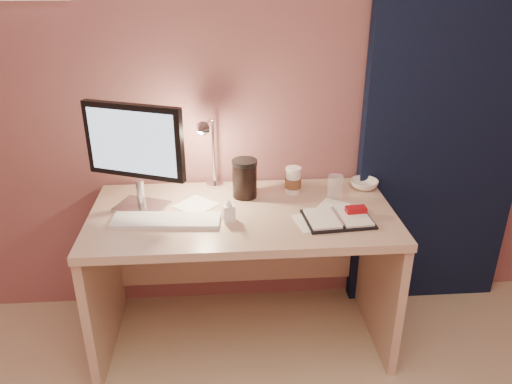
{
  "coord_description": "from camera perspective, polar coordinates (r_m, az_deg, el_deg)",
  "views": [
    {
      "loc": [
        -0.09,
        -0.67,
        1.78
      ],
      "look_at": [
        0.06,
        1.33,
        0.85
      ],
      "focal_mm": 35.0,
      "sensor_mm": 36.0,
      "label": 1
    }
  ],
  "objects": [
    {
      "name": "desk_lamp",
      "position": [
        2.4,
        -4.14,
        5.08
      ],
      "size": [
        0.14,
        0.23,
        0.38
      ],
      "rotation": [
        0.0,
        0.0,
        -0.35
      ],
      "color": "silver",
      "rests_on": "desk"
    },
    {
      "name": "keyboard",
      "position": [
        2.24,
        -10.24,
        -3.22
      ],
      "size": [
        0.48,
        0.18,
        0.02
      ],
      "primitive_type": "cube",
      "rotation": [
        0.0,
        0.0,
        -0.07
      ],
      "color": "silver",
      "rests_on": "desk"
    },
    {
      "name": "clear_cup",
      "position": [
        2.41,
        9.01,
        0.39
      ],
      "size": [
        0.07,
        0.07,
        0.13
      ],
      "primitive_type": "cylinder",
      "color": "white",
      "rests_on": "desk"
    },
    {
      "name": "paper_a",
      "position": [
        2.23,
        6.81,
        -3.37
      ],
      "size": [
        0.2,
        0.2,
        0.0
      ],
      "primitive_type": "cube",
      "rotation": [
        0.0,
        0.0,
        0.19
      ],
      "color": "white",
      "rests_on": "desk"
    },
    {
      "name": "dark_jar",
      "position": [
        2.42,
        -1.31,
        1.34
      ],
      "size": [
        0.12,
        0.12,
        0.17
      ],
      "primitive_type": "cylinder",
      "color": "black",
      "rests_on": "desk"
    },
    {
      "name": "lotion_bottle",
      "position": [
        2.2,
        -3.13,
        -1.98
      ],
      "size": [
        0.06,
        0.06,
        0.11
      ],
      "primitive_type": "imported",
      "rotation": [
        0.0,
        0.0,
        0.18
      ],
      "color": "white",
      "rests_on": "desk"
    },
    {
      "name": "monitor",
      "position": [
        2.28,
        -13.56,
        4.92
      ],
      "size": [
        0.45,
        0.24,
        0.5
      ],
      "rotation": [
        0.0,
        0.0,
        -0.39
      ],
      "color": "silver",
      "rests_on": "desk"
    },
    {
      "name": "coffee_cup",
      "position": [
        2.48,
        4.27,
        1.3
      ],
      "size": [
        0.08,
        0.08,
        0.13
      ],
      "color": "white",
      "rests_on": "desk"
    },
    {
      "name": "bowl",
      "position": [
        2.59,
        12.26,
        0.86
      ],
      "size": [
        0.14,
        0.14,
        0.04
      ],
      "primitive_type": "imported",
      "rotation": [
        0.0,
        0.0,
        0.02
      ],
      "color": "white",
      "rests_on": "desk"
    },
    {
      "name": "paper_b",
      "position": [
        2.38,
        8.87,
        -1.61
      ],
      "size": [
        0.18,
        0.18,
        0.0
      ],
      "primitive_type": "cube",
      "rotation": [
        0.0,
        0.0,
        -0.59
      ],
      "color": "white",
      "rests_on": "desk"
    },
    {
      "name": "paper_c",
      "position": [
        2.37,
        -6.89,
        -1.5
      ],
      "size": [
        0.23,
        0.23,
        0.0
      ],
      "primitive_type": "cube",
      "rotation": [
        0.0,
        0.0,
        0.84
      ],
      "color": "white",
      "rests_on": "desk"
    },
    {
      "name": "room",
      "position": [
        2.66,
        19.24,
        9.48
      ],
      "size": [
        3.5,
        3.5,
        3.5
      ],
      "color": "#C6B28E",
      "rests_on": "ground"
    },
    {
      "name": "desk",
      "position": [
        2.48,
        -1.6,
        -6.12
      ],
      "size": [
        1.4,
        0.7,
        0.73
      ],
      "color": "tan",
      "rests_on": "ground"
    },
    {
      "name": "planner",
      "position": [
        2.25,
        9.51,
        -2.92
      ],
      "size": [
        0.31,
        0.24,
        0.05
      ],
      "rotation": [
        0.0,
        0.0,
        0.08
      ],
      "color": "black",
      "rests_on": "desk"
    }
  ]
}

